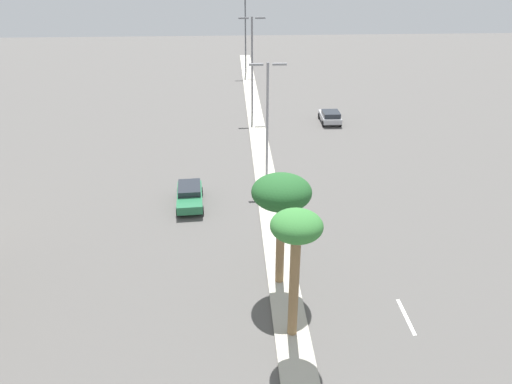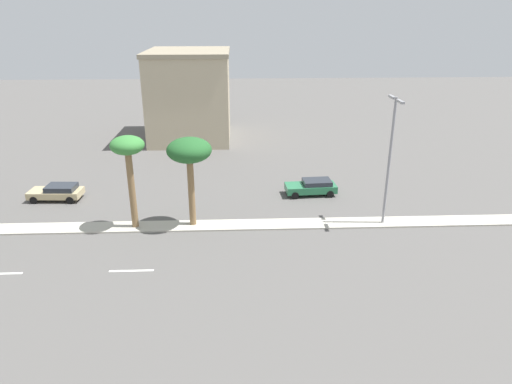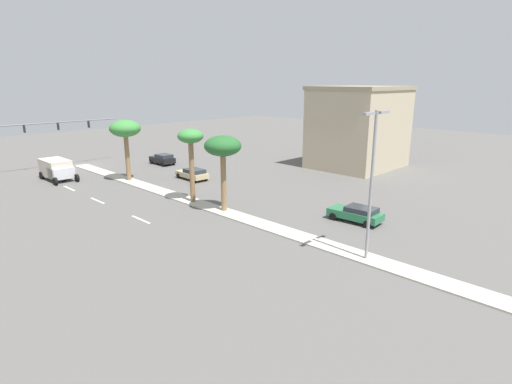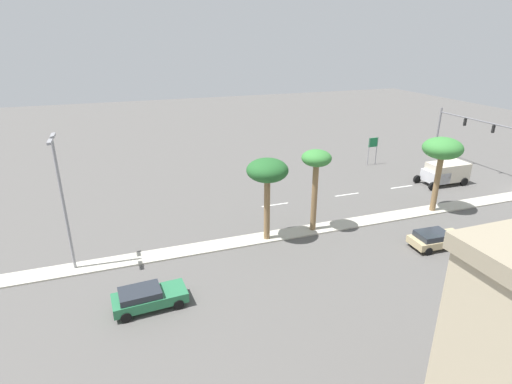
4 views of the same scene
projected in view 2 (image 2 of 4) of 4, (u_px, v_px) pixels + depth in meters
The scene contains 10 objects.
ground_plane at pixel (286, 225), 35.35m from camera, with size 160.00×160.00×0.00m, color #565451.
median_curb at pixel (423, 221), 35.75m from camera, with size 1.80×95.33×0.12m, color #B7B2A3.
lane_stripe_right at pixel (0, 274), 28.81m from camera, with size 0.20×2.80×0.01m, color silver.
lane_stripe_trailing at pixel (131, 271), 29.13m from camera, with size 0.20×2.80×0.01m, color silver.
commercial_building at pixel (190, 95), 57.49m from camera, with size 12.04×9.91×10.77m.
palm_tree_inboard at pixel (128, 152), 32.71m from camera, with size 2.42×2.42×6.99m.
palm_tree_mid at pixel (189, 153), 33.16m from camera, with size 3.25×3.25×6.73m.
street_lamp_right at pixel (390, 152), 33.42m from camera, with size 2.90×0.24×9.57m.
sedan_green_left at pixel (312, 187), 40.86m from camera, with size 2.24×4.54×1.36m.
sedan_tan_rear at pixel (57, 192), 39.75m from camera, with size 2.22×4.47×1.34m.
Camera 2 is at (31.81, 33.39, 15.37)m, focal length 32.46 mm.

